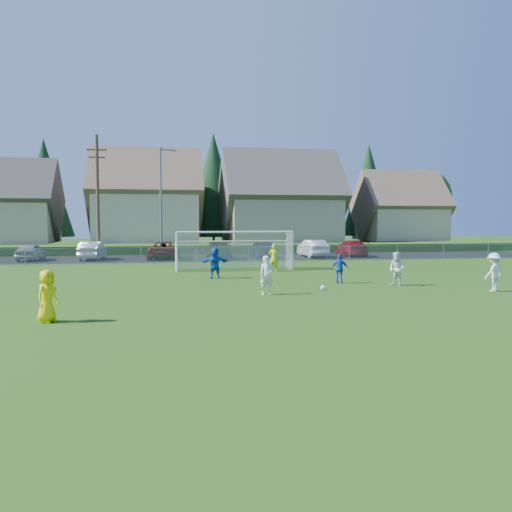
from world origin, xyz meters
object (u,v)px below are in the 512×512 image
object	(u,v)px
player_blue_b	(215,263)
car_b	(93,251)
player_white_c	(494,272)
car_e	(262,249)
player_white_a	(267,275)
car_c	(165,250)
soccer_ball	(323,288)
car_d	(219,250)
player_white_b	(397,269)
referee	(47,296)
car_f	(313,248)
car_a	(31,252)
goalkeeper	(274,258)
soccer_goal	(234,244)
player_blue_a	(340,269)
car_g	(351,248)

from	to	relation	value
player_blue_b	car_b	xyz separation A→B (m)	(-8.22, 15.72, -0.12)
player_blue_b	player_white_c	bearing A→B (deg)	142.91
player_blue_b	car_e	xyz separation A→B (m)	(5.68, 15.68, -0.09)
player_white_a	car_c	bearing A→B (deg)	96.66
car_e	soccer_ball	bearing A→B (deg)	85.19
car_c	car_d	xyz separation A→B (m)	(4.40, -0.43, 0.04)
player_white_a	player_white_b	size ratio (longest dim) A/B	1.01
referee	car_f	distance (m)	31.93
player_white_a	player_blue_b	size ratio (longest dim) A/B	0.98
referee	player_white_b	bearing A→B (deg)	-34.97
car_b	car_d	xyz separation A→B (m)	(10.13, -0.49, 0.01)
car_b	player_white_a	bearing A→B (deg)	117.84
car_b	car_d	size ratio (longest dim) A/B	0.87
player_blue_b	soccer_ball	bearing A→B (deg)	122.12
player_white_c	car_d	bearing A→B (deg)	-89.17
car_a	car_f	size ratio (longest dim) A/B	0.89
car_b	goalkeeper	bearing A→B (deg)	139.05
car_c	soccer_goal	bearing A→B (deg)	118.77
player_white_a	soccer_goal	world-z (taller)	soccer_goal
soccer_ball	car_b	world-z (taller)	car_b
car_b	player_white_b	bearing A→B (deg)	133.20
player_white_a	car_f	xyz separation A→B (m)	(8.58, 22.38, -0.09)
goalkeeper	car_b	bearing A→B (deg)	-21.01
player_blue_b	player_blue_a	bearing A→B (deg)	145.84
player_white_c	soccer_goal	distance (m)	16.10
goalkeeper	car_c	xyz separation A→B (m)	(-6.50, 12.39, -0.14)
player_white_c	car_b	size ratio (longest dim) A/B	0.39
player_white_b	referee	bearing A→B (deg)	-90.60
player_white_b	car_d	world-z (taller)	player_white_b
player_white_b	player_blue_b	xyz separation A→B (m)	(-8.31, 4.95, 0.03)
soccer_ball	car_g	world-z (taller)	car_g
player_white_b	player_white_c	xyz separation A→B (m)	(3.41, -2.65, 0.04)
referee	player_blue_b	size ratio (longest dim) A/B	0.96
player_blue_b	car_g	size ratio (longest dim) A/B	0.35
car_g	soccer_ball	bearing A→B (deg)	71.37
player_white_b	goalkeeper	distance (m)	9.28
car_a	car_e	size ratio (longest dim) A/B	0.91
car_e	soccer_goal	world-z (taller)	soccer_goal
player_blue_a	player_blue_b	distance (m)	6.87
player_white_a	car_e	distance (m)	22.94
player_white_b	player_white_a	bearing A→B (deg)	-99.73
soccer_ball	goalkeeper	xyz separation A→B (m)	(-0.31, 9.17, 0.74)
player_white_a	car_d	xyz separation A→B (m)	(0.40, 22.11, -0.09)
player_white_a	car_a	xyz separation A→B (m)	(-14.38, 22.41, -0.14)
player_white_c	car_f	xyz separation A→B (m)	(-1.63, 23.10, -0.12)
goalkeeper	car_a	world-z (taller)	goalkeeper
soccer_ball	player_blue_a	distance (m)	3.01
car_a	car_e	distance (m)	18.56
soccer_ball	player_white_a	xyz separation A→B (m)	(-2.81, -0.99, 0.72)
car_e	car_f	size ratio (longest dim) A/B	0.99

